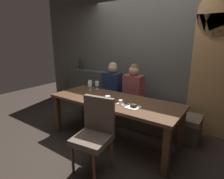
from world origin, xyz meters
name	(u,v)px	position (x,y,z in m)	size (l,w,h in m)	color
ground	(114,139)	(0.00, 0.00, 0.00)	(9.00, 9.00, 0.00)	black
back_wall_tiled	(147,49)	(0.00, 1.22, 1.50)	(6.00, 0.12, 3.00)	#4C4944
arched_door	(221,60)	(1.35, 1.15, 1.36)	(0.90, 0.05, 2.55)	olive
back_counter	(88,88)	(-1.55, 1.04, 0.47)	(1.10, 0.28, 0.95)	#413E3A
dining_table	(114,104)	(0.00, 0.00, 0.65)	(2.20, 0.84, 0.74)	#412B1C
banquette_bench	(133,114)	(0.00, 0.70, 0.23)	(2.50, 0.44, 0.45)	#40352A
chair_near_side	(95,130)	(0.20, -0.72, 0.56)	(0.50, 0.50, 0.98)	#4C3321
diner_redhead	(113,82)	(-0.51, 0.70, 0.83)	(0.36, 0.24, 0.80)	#192342
diner_bearded	(134,86)	(0.00, 0.67, 0.83)	(0.36, 0.24, 0.81)	brown
wine_bottle_dark_red	(81,65)	(-1.76, 1.03, 1.07)	(0.08, 0.08, 0.33)	black
wine_glass_far_right	(90,85)	(-0.69, 0.19, 0.86)	(0.08, 0.08, 0.16)	silver
wine_glass_end_left	(97,84)	(-0.63, 0.33, 0.85)	(0.08, 0.08, 0.16)	silver
wine_glass_end_right	(108,99)	(0.12, -0.32, 0.85)	(0.08, 0.08, 0.16)	silver
wine_glass_center_back	(90,83)	(-0.80, 0.32, 0.86)	(0.08, 0.08, 0.16)	silver
espresso_cup	(121,102)	(0.21, -0.12, 0.77)	(0.12, 0.12, 0.06)	white
dessert_plate	(133,107)	(0.44, -0.15, 0.75)	(0.19, 0.19, 0.05)	white
fork_on_table	(126,105)	(0.30, -0.12, 0.74)	(0.02, 0.17, 0.01)	silver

